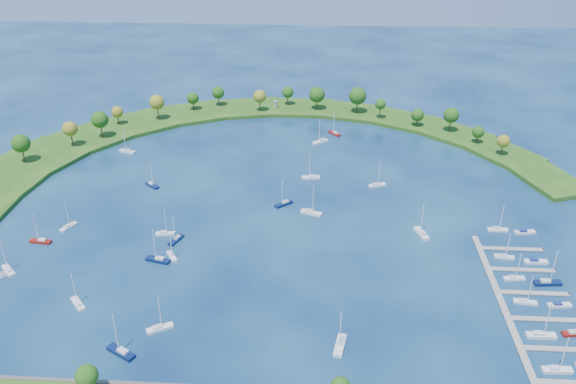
# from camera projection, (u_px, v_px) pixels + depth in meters

# --- Properties ---
(ground) EXTENTS (700.00, 700.00, 0.00)m
(ground) POSITION_uv_depth(u_px,v_px,m) (275.00, 206.00, 247.53)
(ground) COLOR #071944
(ground) RESTS_ON ground
(breakwater) EXTENTS (286.74, 247.64, 2.00)m
(breakwater) POSITION_uv_depth(u_px,v_px,m) (190.00, 153.00, 292.54)
(breakwater) COLOR #1F4C14
(breakwater) RESTS_ON ground
(breakwater_trees) EXTENTS (236.10, 96.36, 15.09)m
(breakwater_trees) POSITION_uv_depth(u_px,v_px,m) (257.00, 109.00, 320.53)
(breakwater_trees) COLOR #382314
(breakwater_trees) RESTS_ON breakwater
(harbor_tower) EXTENTS (2.60, 2.60, 4.14)m
(harbor_tower) POSITION_uv_depth(u_px,v_px,m) (276.00, 104.00, 347.04)
(harbor_tower) COLOR gray
(harbor_tower) RESTS_ON breakwater
(dock_system) EXTENTS (24.28, 82.00, 1.60)m
(dock_system) POSITION_uv_depth(u_px,v_px,m) (526.00, 305.00, 188.97)
(dock_system) COLOR gray
(dock_system) RESTS_ON ground
(moored_boat_0) EXTENTS (7.74, 7.09, 12.08)m
(moored_boat_0) POSITION_uv_depth(u_px,v_px,m) (284.00, 203.00, 247.63)
(moored_boat_0) COLOR #0A193F
(moored_boat_0) RESTS_ON ground
(moored_boat_1) EXTENTS (6.97, 7.62, 11.89)m
(moored_boat_1) POSITION_uv_depth(u_px,v_px,m) (335.00, 133.00, 316.45)
(moored_boat_1) COLOR maroon
(moored_boat_1) RESTS_ON ground
(moored_boat_2) EXTENTS (8.80, 4.90, 12.46)m
(moored_boat_2) POSITION_uv_depth(u_px,v_px,m) (127.00, 151.00, 295.43)
(moored_boat_2) COLOR silver
(moored_boat_2) RESTS_ON ground
(moored_boat_3) EXTENTS (7.33, 7.30, 11.89)m
(moored_boat_3) POSITION_uv_depth(u_px,v_px,m) (8.00, 270.00, 205.32)
(moored_boat_3) COLOR silver
(moored_boat_3) RESTS_ON ground
(moored_boat_4) EXTENTS (4.33, 9.62, 13.66)m
(moored_boat_4) POSITION_uv_depth(u_px,v_px,m) (340.00, 344.00, 172.26)
(moored_boat_4) COLOR silver
(moored_boat_4) RESTS_ON ground
(moored_boat_5) EXTENTS (5.25, 7.86, 11.29)m
(moored_boat_5) POSITION_uv_depth(u_px,v_px,m) (68.00, 226.00, 231.19)
(moored_boat_5) COLOR silver
(moored_boat_5) RESTS_ON ground
(moored_boat_6) EXTENTS (8.54, 7.42, 13.06)m
(moored_boat_6) POSITION_uv_depth(u_px,v_px,m) (320.00, 141.00, 306.51)
(moored_boat_6) COLOR silver
(moored_boat_6) RESTS_ON ground
(moored_boat_7) EXTENTS (6.88, 7.49, 11.71)m
(moored_boat_7) POSITION_uv_depth(u_px,v_px,m) (78.00, 303.00, 189.20)
(moored_boat_7) COLOR silver
(moored_boat_7) RESTS_ON ground
(moored_boat_8) EXTENTS (8.06, 4.96, 11.48)m
(moored_boat_8) POSITION_uv_depth(u_px,v_px,m) (377.00, 184.00, 262.85)
(moored_boat_8) COLOR silver
(moored_boat_8) RESTS_ON ground
(moored_boat_9) EXTENTS (9.35, 4.81, 13.24)m
(moored_boat_9) POSITION_uv_depth(u_px,v_px,m) (158.00, 259.00, 210.94)
(moored_boat_9) COLOR #0A193F
(moored_boat_9) RESTS_ON ground
(moored_boat_10) EXTENTS (5.34, 7.12, 10.44)m
(moored_boat_10) POSITION_uv_depth(u_px,v_px,m) (172.00, 255.00, 213.21)
(moored_boat_10) COLOR silver
(moored_boat_10) RESTS_ON ground
(moored_boat_11) EXTENTS (5.30, 9.51, 13.47)m
(moored_boat_11) POSITION_uv_depth(u_px,v_px,m) (422.00, 233.00, 226.70)
(moored_boat_11) COLOR silver
(moored_boat_11) RESTS_ON ground
(moored_boat_12) EXTENTS (8.48, 3.23, 12.16)m
(moored_boat_12) POSITION_uv_depth(u_px,v_px,m) (311.00, 177.00, 269.74)
(moored_boat_12) COLOR silver
(moored_boat_12) RESTS_ON ground
(moored_boat_13) EXTENTS (9.52, 7.03, 13.91)m
(moored_boat_13) POSITION_uv_depth(u_px,v_px,m) (121.00, 351.00, 169.63)
(moored_boat_13) COLOR #0A193F
(moored_boat_13) RESTS_ON ground
(moored_boat_14) EXTENTS (8.35, 3.16, 11.98)m
(moored_boat_14) POSITION_uv_depth(u_px,v_px,m) (41.00, 241.00, 221.90)
(moored_boat_14) COLOR maroon
(moored_boat_14) RESTS_ON ground
(moored_boat_15) EXTENTS (5.05, 8.22, 11.70)m
(moored_boat_15) POSITION_uv_depth(u_px,v_px,m) (0.00, 277.00, 201.67)
(moored_boat_15) COLOR silver
(moored_boat_15) RESTS_ON ground
(moored_boat_16) EXTENTS (7.69, 2.91, 11.02)m
(moored_boat_16) POSITION_uv_depth(u_px,v_px,m) (165.00, 233.00, 226.86)
(moored_boat_16) COLOR silver
(moored_boat_16) RESTS_ON ground
(moored_boat_17) EXTENTS (8.23, 5.93, 11.97)m
(moored_boat_17) POSITION_uv_depth(u_px,v_px,m) (160.00, 327.00, 178.82)
(moored_boat_17) COLOR silver
(moored_boat_17) RESTS_ON ground
(moored_boat_18) EXTENTS (7.39, 6.70, 11.49)m
(moored_boat_18) POSITION_uv_depth(u_px,v_px,m) (152.00, 185.00, 262.70)
(moored_boat_18) COLOR #0A193F
(moored_boat_18) RESTS_ON ground
(moored_boat_19) EXTENTS (9.16, 5.34, 13.01)m
(moored_boat_19) POSITION_uv_depth(u_px,v_px,m) (311.00, 212.00, 240.96)
(moored_boat_19) COLOR silver
(moored_boat_19) RESTS_ON ground
(moored_boat_20) EXTENTS (5.03, 8.00, 11.42)m
(moored_boat_20) POSITION_uv_depth(u_px,v_px,m) (176.00, 239.00, 222.86)
(moored_boat_20) COLOR #0A193F
(moored_boat_20) RESTS_ON ground
(docked_boat_0) EXTENTS (8.41, 2.68, 12.23)m
(docked_boat_0) POSITION_uv_depth(u_px,v_px,m) (557.00, 369.00, 163.54)
(docked_boat_0) COLOR silver
(docked_boat_0) RESTS_ON ground
(docked_boat_2) EXTENTS (8.84, 2.64, 12.92)m
(docked_boat_2) POSITION_uv_depth(u_px,v_px,m) (541.00, 335.00, 175.95)
(docked_boat_2) COLOR silver
(docked_boat_2) RESTS_ON ground
(docked_boat_3) EXTENTS (7.91, 3.19, 11.31)m
(docked_boat_3) POSITION_uv_depth(u_px,v_px,m) (575.00, 333.00, 176.80)
(docked_boat_3) COLOR maroon
(docked_boat_3) RESTS_ON ground
(docked_boat_4) EXTENTS (7.58, 2.98, 10.85)m
(docked_boat_4) POSITION_uv_depth(u_px,v_px,m) (525.00, 301.00, 190.04)
(docked_boat_4) COLOR silver
(docked_boat_4) RESTS_ON ground
(docked_boat_5) EXTENTS (7.69, 2.92, 1.53)m
(docked_boat_5) POSITION_uv_depth(u_px,v_px,m) (559.00, 305.00, 188.75)
(docked_boat_5) COLOR silver
(docked_boat_5) RESTS_ON ground
(docked_boat_6) EXTENTS (7.33, 2.73, 10.52)m
(docked_boat_6) POSITION_uv_depth(u_px,v_px,m) (514.00, 277.00, 201.34)
(docked_boat_6) COLOR silver
(docked_boat_6) RESTS_ON ground
(docked_boat_7) EXTENTS (9.40, 3.40, 13.52)m
(docked_boat_7) POSITION_uv_depth(u_px,v_px,m) (548.00, 282.00, 198.90)
(docked_boat_7) COLOR #0A193F
(docked_boat_7) RESTS_ON ground
(docked_boat_8) EXTENTS (7.22, 2.72, 10.37)m
(docked_boat_8) POSITION_uv_depth(u_px,v_px,m) (504.00, 256.00, 212.83)
(docked_boat_8) COLOR silver
(docked_boat_8) RESTS_ON ground
(docked_boat_9) EXTENTS (8.29, 2.51, 1.68)m
(docked_boat_9) POSITION_uv_depth(u_px,v_px,m) (536.00, 261.00, 210.23)
(docked_boat_9) COLOR silver
(docked_boat_9) RESTS_ON ground
(docked_boat_10) EXTENTS (7.75, 2.17, 11.40)m
(docked_boat_10) POSITION_uv_depth(u_px,v_px,m) (498.00, 229.00, 229.35)
(docked_boat_10) COLOR silver
(docked_boat_10) RESTS_ON ground
(docked_boat_11) EXTENTS (8.30, 3.38, 1.64)m
(docked_boat_11) POSITION_uv_depth(u_px,v_px,m) (525.00, 232.00, 227.86)
(docked_boat_11) COLOR silver
(docked_boat_11) RESTS_ON ground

